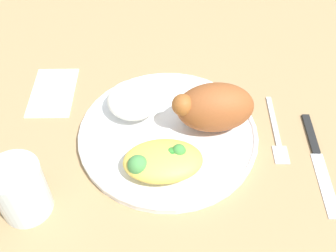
{
  "coord_description": "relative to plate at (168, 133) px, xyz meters",
  "views": [
    {
      "loc": [
        0.03,
        0.41,
        0.48
      ],
      "look_at": [
        0.0,
        0.0,
        0.03
      ],
      "focal_mm": 42.65,
      "sensor_mm": 36.0,
      "label": 1
    }
  ],
  "objects": [
    {
      "name": "napkin",
      "position": [
        0.19,
        -0.12,
        -0.01
      ],
      "size": [
        0.08,
        0.13,
        0.0
      ],
      "primitive_type": "cube",
      "rotation": [
        0.0,
        0.0,
        -0.06
      ],
      "color": "white",
      "rests_on": "ground_plane"
    },
    {
      "name": "roasted_chicken",
      "position": [
        -0.07,
        -0.01,
        0.05
      ],
      "size": [
        0.12,
        0.07,
        0.08
      ],
      "color": "#954E26",
      "rests_on": "plate"
    },
    {
      "name": "rice_pile",
      "position": [
        0.05,
        -0.05,
        0.03
      ],
      "size": [
        0.08,
        0.08,
        0.04
      ],
      "primitive_type": "ellipsoid",
      "color": "white",
      "rests_on": "plate"
    },
    {
      "name": "knife",
      "position": [
        -0.22,
        0.05,
        -0.0
      ],
      "size": [
        0.03,
        0.19,
        0.01
      ],
      "color": "black",
      "rests_on": "ground_plane"
    },
    {
      "name": "mac_cheese_with_broccoli",
      "position": [
        0.01,
        0.07,
        0.02
      ],
      "size": [
        0.11,
        0.08,
        0.04
      ],
      "color": "#E3BE4C",
      "rests_on": "plate"
    },
    {
      "name": "fork",
      "position": [
        -0.17,
        0.01,
        -0.01
      ],
      "size": [
        0.03,
        0.14,
        0.01
      ],
      "color": "silver",
      "rests_on": "ground_plane"
    },
    {
      "name": "plate",
      "position": [
        0.0,
        0.0,
        0.0
      ],
      "size": [
        0.28,
        0.28,
        0.02
      ],
      "color": "white",
      "rests_on": "ground_plane"
    },
    {
      "name": "ground_plane",
      "position": [
        0.0,
        0.0,
        -0.01
      ],
      "size": [
        2.0,
        2.0,
        0.0
      ],
      "primitive_type": "plane",
      "color": "#A27F54"
    },
    {
      "name": "water_glass",
      "position": [
        0.2,
        0.11,
        0.03
      ],
      "size": [
        0.07,
        0.07,
        0.08
      ],
      "primitive_type": "cylinder",
      "color": "silver",
      "rests_on": "ground_plane"
    }
  ]
}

